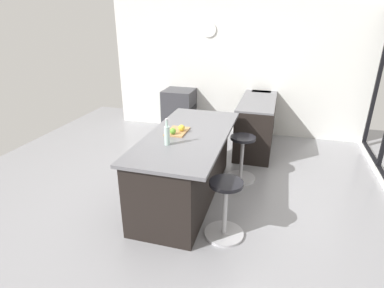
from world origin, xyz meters
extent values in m
plane|color=gray|center=(0.00, 0.00, 0.00)|extent=(7.31, 7.31, 0.00)
cube|color=black|center=(-2.59, 2.53, 1.27)|extent=(0.05, 0.06, 2.39)
cube|color=silver|center=(-2.81, 0.00, 1.35)|extent=(0.12, 5.05, 2.70)
cylinder|color=white|center=(-2.74, -0.53, 2.03)|extent=(0.03, 0.28, 0.28)
cube|color=black|center=(-2.46, 0.57, 0.44)|extent=(2.56, 0.60, 0.88)
cube|color=slate|center=(-2.46, 0.57, 0.89)|extent=(2.56, 0.60, 0.03)
cube|color=#38383D|center=(-2.78, 0.57, 0.85)|extent=(0.44, 0.36, 0.12)
cylinder|color=#B7B7BC|center=(-2.78, 0.42, 1.05)|extent=(0.02, 0.02, 0.28)
cube|color=#38383D|center=(-2.46, -1.06, 0.44)|extent=(0.60, 0.60, 0.88)
cube|color=black|center=(-2.46, -0.76, 0.39)|extent=(0.44, 0.01, 0.32)
cube|color=black|center=(-0.03, -0.18, 0.43)|extent=(2.07, 0.77, 0.86)
cube|color=slate|center=(-0.03, -0.13, 0.88)|extent=(2.13, 0.97, 0.04)
cylinder|color=#B7B7BC|center=(-0.70, 0.48, 0.01)|extent=(0.44, 0.44, 0.03)
cylinder|color=#B7B7BC|center=(-0.70, 0.48, 0.33)|extent=(0.05, 0.05, 0.62)
cylinder|color=black|center=(-0.70, 0.48, 0.66)|extent=(0.36, 0.36, 0.04)
cylinder|color=#B7B7BC|center=(0.65, 0.48, 0.01)|extent=(0.44, 0.44, 0.03)
cylinder|color=#B7B7BC|center=(0.65, 0.48, 0.33)|extent=(0.05, 0.05, 0.62)
cylinder|color=black|center=(0.65, 0.48, 0.66)|extent=(0.36, 0.36, 0.04)
cube|color=tan|center=(-0.04, -0.28, 0.91)|extent=(0.36, 0.24, 0.02)
sphere|color=#609E2D|center=(0.09, -0.29, 0.96)|extent=(0.08, 0.08, 0.08)
sphere|color=gold|center=(-0.04, -0.22, 0.97)|extent=(0.08, 0.08, 0.08)
cylinder|color=silver|center=(0.39, -0.26, 1.01)|extent=(0.06, 0.06, 0.22)
cylinder|color=silver|center=(0.39, -0.26, 1.16)|extent=(0.03, 0.03, 0.08)
cylinder|color=#B7B7BC|center=(0.39, -0.26, 1.21)|extent=(0.03, 0.03, 0.02)
camera|label=1|loc=(3.45, 0.92, 2.27)|focal=28.98mm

